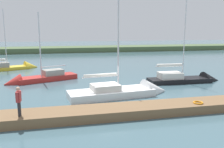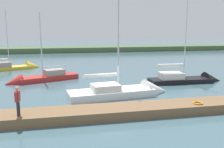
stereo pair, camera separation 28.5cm
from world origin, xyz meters
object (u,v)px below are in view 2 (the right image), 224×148
(sailboat_far_right, at_px, (14,68))
(sailboat_outer_mooring, at_px, (39,80))
(sailboat_behind_pier, at_px, (128,93))
(life_ring_buoy, at_px, (198,103))
(sailboat_near_dock, at_px, (190,81))
(person_on_dock, at_px, (18,99))

(sailboat_far_right, bearing_deg, sailboat_outer_mooring, -87.32)
(sailboat_outer_mooring, relative_size, sailboat_behind_pier, 0.91)
(life_ring_buoy, relative_size, sailboat_outer_mooring, 0.08)
(sailboat_outer_mooring, bearing_deg, life_ring_buoy, 110.70)
(sailboat_far_right, height_order, sailboat_behind_pier, sailboat_far_right)
(life_ring_buoy, bearing_deg, sailboat_outer_mooring, -47.73)
(sailboat_near_dock, bearing_deg, sailboat_outer_mooring, 167.88)
(life_ring_buoy, height_order, sailboat_outer_mooring, sailboat_outer_mooring)
(sailboat_near_dock, relative_size, sailboat_far_right, 1.10)
(life_ring_buoy, relative_size, sailboat_far_right, 0.07)
(life_ring_buoy, distance_m, sailboat_behind_pier, 6.01)
(sailboat_outer_mooring, xyz_separation_m, sailboat_far_right, (4.11, -8.93, 0.03))
(person_on_dock, bearing_deg, sailboat_behind_pier, 35.55)
(sailboat_behind_pier, height_order, person_on_dock, sailboat_behind_pier)
(sailboat_outer_mooring, bearing_deg, sailboat_far_right, -86.84)
(sailboat_near_dock, distance_m, sailboat_outer_mooring, 15.94)
(life_ring_buoy, xyz_separation_m, sailboat_near_dock, (-4.36, -8.62, -0.49))
(sailboat_near_dock, distance_m, sailboat_behind_pier, 8.55)
(sailboat_near_dock, distance_m, sailboat_far_right, 23.32)
(sailboat_far_right, bearing_deg, sailboat_behind_pier, -75.83)
(life_ring_buoy, height_order, sailboat_behind_pier, sailboat_behind_pier)
(sailboat_outer_mooring, distance_m, sailboat_far_right, 9.83)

